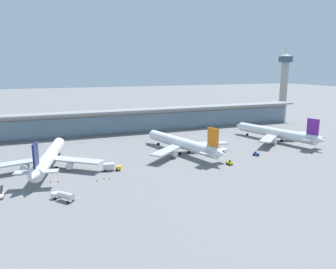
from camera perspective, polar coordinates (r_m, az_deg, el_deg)
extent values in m
plane|color=slate|center=(159.75, 1.71, -3.46)|extent=(1200.00, 1200.00, 0.00)
cylinder|color=white|center=(145.32, -20.31, -3.65)|extent=(16.17, 50.93, 5.37)
cone|color=white|center=(171.76, -18.66, -1.25)|extent=(6.18, 5.85, 5.27)
cone|color=white|center=(119.51, -22.70, -6.81)|extent=(5.99, 6.81, 4.84)
cube|color=black|center=(168.59, -18.84, -1.17)|extent=(4.41, 3.04, 0.65)
cube|color=#B7BABF|center=(143.87, -25.17, -4.58)|extent=(23.91, 11.22, 0.65)
cube|color=#B7BABF|center=(139.32, -15.94, -4.41)|extent=(21.84, 19.03, 0.65)
cylinder|color=silver|center=(143.12, -24.08, -5.34)|extent=(3.73, 4.44, 2.96)
cylinder|color=silver|center=(139.66, -17.06, -5.23)|extent=(3.73, 4.44, 2.96)
cube|color=#141E51|center=(122.15, -22.45, -3.31)|extent=(2.02, 6.47, 8.34)
cube|color=#B7BABF|center=(122.89, -22.32, -6.15)|extent=(15.35, 7.16, 0.46)
cylinder|color=black|center=(144.49, -21.54, -5.66)|extent=(1.36, 1.51, 1.30)
cylinder|color=black|center=(143.34, -19.22, -5.63)|extent=(1.36, 1.51, 1.30)
cylinder|color=black|center=(165.83, -18.94, -3.30)|extent=(1.36, 1.51, 1.30)
cylinder|color=white|center=(160.56, 2.33, -1.51)|extent=(17.42, 50.76, 5.37)
cone|color=white|center=(182.57, -3.02, 0.09)|extent=(6.27, 5.96, 5.27)
cone|color=white|center=(140.58, 9.24, -3.34)|extent=(6.11, 6.90, 4.84)
cube|color=black|center=(179.86, -2.49, 0.22)|extent=(4.45, 3.12, 0.65)
cube|color=#B7BABF|center=(150.38, -0.05, -2.78)|extent=(21.58, 19.40, 0.65)
cube|color=#B7BABF|center=(164.60, 6.51, -1.59)|extent=(23.89, 10.67, 0.65)
cylinder|color=silver|center=(152.02, 0.92, -3.34)|extent=(3.81, 4.49, 2.96)
cylinder|color=silver|center=(162.83, 5.90, -2.39)|extent=(3.81, 4.49, 2.96)
cube|color=orange|center=(142.34, 8.00, -0.50)|extent=(2.18, 6.45, 8.34)
cube|color=#B7BABF|center=(143.08, 8.19, -2.93)|extent=(15.37, 7.51, 0.46)
cylinder|color=black|center=(157.74, 2.09, -3.41)|extent=(1.39, 1.53, 1.30)
cylinder|color=black|center=(161.33, 3.76, -3.09)|extent=(1.39, 1.53, 1.30)
cylinder|color=black|center=(177.62, -1.74, -1.70)|extent=(1.39, 1.53, 1.30)
cylinder|color=white|center=(196.08, 18.46, 0.30)|extent=(17.26, 50.79, 5.37)
cone|color=white|center=(213.09, 12.47, 1.50)|extent=(6.26, 5.94, 5.27)
cone|color=white|center=(181.72, 25.43, -0.92)|extent=(6.10, 6.89, 4.84)
cube|color=black|center=(210.93, 13.10, 1.63)|extent=(4.44, 3.11, 0.65)
cube|color=#B7BABF|center=(184.38, 17.49, -0.62)|extent=(21.62, 19.35, 0.65)
cube|color=#B7BABF|center=(203.11, 21.44, 0.20)|extent=(23.90, 10.74, 0.65)
cylinder|color=silver|center=(186.64, 18.10, -1.10)|extent=(3.80, 4.48, 2.96)
cylinder|color=silver|center=(200.88, 21.09, -0.43)|extent=(3.80, 4.48, 2.96)
cube|color=#661E84|center=(182.81, 24.33, 1.26)|extent=(2.16, 6.46, 8.34)
cube|color=#B7BABF|center=(183.44, 24.43, -0.64)|extent=(15.37, 7.46, 0.46)
cylinder|color=black|center=(193.02, 18.52, -1.22)|extent=(1.39, 1.52, 1.30)
cylinder|color=black|center=(197.77, 19.54, -0.99)|extent=(1.39, 1.52, 1.30)
cylinder|color=black|center=(209.24, 13.89, 0.01)|extent=(1.39, 1.52, 1.30)
cube|color=silver|center=(120.49, -27.59, -9.56)|extent=(1.99, 4.87, 0.60)
cube|color=black|center=(122.39, -27.49, -8.69)|extent=(1.06, 3.99, 1.72)
cylinder|color=black|center=(122.03, -27.09, -9.40)|extent=(0.32, 0.91, 0.90)
cylinder|color=black|center=(118.91, -27.29, -9.96)|extent=(0.32, 0.91, 0.90)
cube|color=yellow|center=(144.34, 10.84, -4.95)|extent=(1.78, 2.94, 0.90)
cube|color=black|center=(143.89, 10.93, -4.68)|extent=(0.77, 0.77, 0.70)
cylinder|color=black|center=(144.76, 10.37, -5.07)|extent=(0.37, 0.92, 0.90)
cylinder|color=black|center=(145.62, 10.81, -4.99)|extent=(0.37, 0.92, 0.90)
cylinder|color=black|center=(143.30, 10.86, -5.26)|extent=(0.37, 0.92, 0.90)
cylinder|color=black|center=(144.17, 11.30, -5.18)|extent=(0.37, 0.92, 0.90)
cube|color=#234C9E|center=(162.00, 15.38, -3.34)|extent=(2.91, 3.13, 0.90)
cube|color=black|center=(161.87, 15.29, -3.05)|extent=(0.98, 0.98, 0.70)
cylinder|color=black|center=(162.55, 15.77, -3.47)|extent=(0.77, 0.88, 0.90)
cylinder|color=black|center=(161.21, 15.64, -3.59)|extent=(0.77, 0.88, 0.90)
cylinder|color=black|center=(163.02, 15.10, -3.39)|extent=(0.77, 0.88, 0.90)
cylinder|color=black|center=(161.68, 14.97, -3.51)|extent=(0.77, 0.88, 0.90)
cube|color=yellow|center=(135.75, -8.73, -5.81)|extent=(2.28, 2.66, 1.50)
cube|color=black|center=(135.65, -8.39, -5.68)|extent=(0.60, 2.04, 0.70)
cube|color=silver|center=(135.66, -10.48, -5.60)|extent=(5.01, 3.31, 2.50)
cylinder|color=black|center=(136.99, -9.05, -5.99)|extent=(0.94, 0.48, 0.90)
cylinder|color=black|center=(134.98, -9.06, -6.26)|extent=(0.94, 0.48, 0.90)
cylinder|color=black|center=(137.15, -11.07, -6.04)|extent=(0.94, 0.48, 0.90)
cylinder|color=black|center=(135.14, -11.11, -6.31)|extent=(0.94, 0.48, 0.90)
cube|color=silver|center=(112.63, -19.31, -10.07)|extent=(3.12, 3.06, 1.50)
cylinder|color=silver|center=(108.98, -17.65, -10.30)|extent=(5.11, 5.70, 2.10)
cylinder|color=black|center=(111.57, -19.39, -10.70)|extent=(0.78, 0.88, 0.90)
cylinder|color=black|center=(112.89, -18.53, -10.37)|extent=(0.78, 0.88, 0.90)
cylinder|color=black|center=(107.55, -17.36, -11.41)|extent=(0.78, 0.88, 0.90)
cylinder|color=black|center=(108.92, -16.49, -11.06)|extent=(0.78, 0.88, 0.90)
cube|color=#9E998E|center=(217.04, -5.06, 2.42)|extent=(241.58, 8.00, 14.00)
cube|color=slate|center=(213.09, -4.71, 2.06)|extent=(236.75, 0.50, 11.20)
cube|color=gray|center=(214.06, -4.94, 4.35)|extent=(246.41, 12.80, 1.20)
cylinder|color=#9E998E|center=(305.45, 19.82, 7.56)|extent=(6.40, 6.40, 46.99)
cylinder|color=#384C5B|center=(305.01, 20.16, 12.43)|extent=(12.00, 12.00, 5.00)
cone|color=#9E998E|center=(305.13, 20.21, 13.12)|extent=(10.20, 10.20, 2.40)
cylinder|color=#99999E|center=(305.29, 20.26, 13.82)|extent=(0.36, 0.36, 5.00)
cone|color=orange|center=(127.90, -18.94, -7.83)|extent=(0.44, 0.44, 0.70)
cube|color=black|center=(128.01, -18.93, -7.97)|extent=(0.62, 0.62, 0.04)
cone|color=orange|center=(128.47, -20.16, -7.83)|extent=(0.44, 0.44, 0.70)
cube|color=black|center=(128.58, -20.15, -7.97)|extent=(0.62, 0.62, 0.04)
cone|color=orange|center=(126.86, -11.32, -7.57)|extent=(0.44, 0.44, 0.70)
cube|color=black|center=(126.97, -11.32, -7.71)|extent=(0.62, 0.62, 0.04)
cone|color=orange|center=(126.04, -10.40, -7.66)|extent=(0.44, 0.44, 0.70)
cube|color=black|center=(126.15, -10.40, -7.80)|extent=(0.62, 0.62, 0.04)
cone|color=orange|center=(124.87, -12.52, -7.94)|extent=(0.44, 0.44, 0.70)
cube|color=black|center=(124.98, -12.51, -8.08)|extent=(0.62, 0.62, 0.04)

